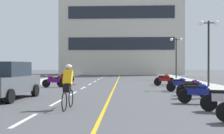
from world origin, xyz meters
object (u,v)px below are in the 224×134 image
object	(u,v)px
motorcycle_6	(192,87)
motorcycle_8	(53,81)
street_lamp_mid	(209,38)
street_lamp_far	(176,48)
motorcycle_11	(65,77)
motorcycle_9	(165,80)
cyclist_rider	(68,85)
motorcycle_5	(194,89)
motorcycle_4	(198,93)
parked_car_near	(7,80)
motorcycle_7	(179,84)
motorcycle_10	(165,79)

from	to	relation	value
motorcycle_6	motorcycle_8	world-z (taller)	same
street_lamp_mid	street_lamp_far	bearing A→B (deg)	90.23
street_lamp_mid	motorcycle_11	bearing A→B (deg)	152.66
motorcycle_9	cyclist_rider	distance (m)	13.24
motorcycle_5	cyclist_rider	distance (m)	6.64
street_lamp_mid	motorcycle_9	distance (m)	4.74
street_lamp_mid	motorcycle_4	size ratio (longest dim) A/B	2.81
street_lamp_mid	parked_car_near	xyz separation A→B (m)	(-11.75, -7.24, -2.72)
parked_car_near	motorcycle_4	distance (m)	8.94
parked_car_near	motorcycle_4	size ratio (longest dim) A/B	2.55
motorcycle_8	motorcycle_9	world-z (taller)	same
motorcycle_6	motorcycle_9	bearing A→B (deg)	93.95
motorcycle_6	cyclist_rider	size ratio (longest dim) A/B	0.96
motorcycle_4	motorcycle_7	bearing A→B (deg)	87.16
street_lamp_far	motorcycle_8	world-z (taller)	street_lamp_far
motorcycle_6	motorcycle_10	xyz separation A→B (m)	(-0.26, 8.69, 0.00)
parked_car_near	motorcycle_9	bearing A→B (deg)	46.29
motorcycle_4	motorcycle_10	size ratio (longest dim) A/B	1.00
motorcycle_7	cyclist_rider	distance (m)	9.15
street_lamp_mid	motorcycle_7	size ratio (longest dim) A/B	2.84
motorcycle_6	motorcycle_10	world-z (taller)	same
motorcycle_7	cyclist_rider	xyz separation A→B (m)	(-5.59, -7.23, 0.41)
motorcycle_7	motorcycle_9	size ratio (longest dim) A/B	0.99
motorcycle_7	motorcycle_6	bearing A→B (deg)	-83.48
motorcycle_10	cyclist_rider	world-z (taller)	cyclist_rider
parked_car_near	motorcycle_10	xyz separation A→B (m)	(9.13, 10.94, -0.44)
motorcycle_5	motorcycle_7	xyz separation A→B (m)	(0.01, 3.66, 0.00)
parked_car_near	motorcycle_4	world-z (taller)	parked_car_near
motorcycle_8	street_lamp_far	bearing A→B (deg)	47.67
motorcycle_4	motorcycle_5	distance (m)	1.89
parked_car_near	cyclist_rider	world-z (taller)	parked_car_near
motorcycle_4	motorcycle_10	distance (m)	12.03
motorcycle_5	motorcycle_11	size ratio (longest dim) A/B	1.00
motorcycle_6	motorcycle_7	bearing A→B (deg)	96.52
motorcycle_7	motorcycle_10	bearing A→B (deg)	90.05
motorcycle_6	motorcycle_8	distance (m)	10.32
street_lamp_mid	parked_car_near	world-z (taller)	street_lamp_mid
street_lamp_mid	street_lamp_far	size ratio (longest dim) A/B	1.01
street_lamp_mid	motorcycle_4	distance (m)	9.37
parked_car_near	motorcycle_6	bearing A→B (deg)	13.48
motorcycle_7	cyclist_rider	size ratio (longest dim) A/B	0.95
cyclist_rider	parked_car_near	bearing A→B (deg)	141.72
motorcycle_4	cyclist_rider	xyz separation A→B (m)	(-5.32, -1.71, 0.41)
motorcycle_7	motorcycle_10	distance (m)	6.50
motorcycle_4	motorcycle_10	world-z (taller)	same
motorcycle_4	motorcycle_9	distance (m)	10.39
parked_car_near	motorcycle_9	distance (m)	12.88
motorcycle_5	motorcycle_8	bearing A→B (deg)	143.18
motorcycle_4	motorcycle_11	xyz separation A→B (m)	(-8.87, 14.41, 0.00)
street_lamp_far	cyclist_rider	distance (m)	24.11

